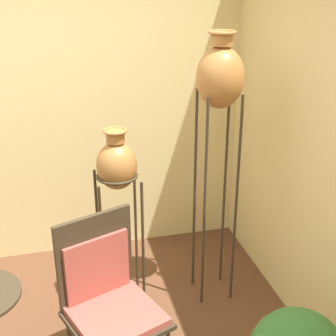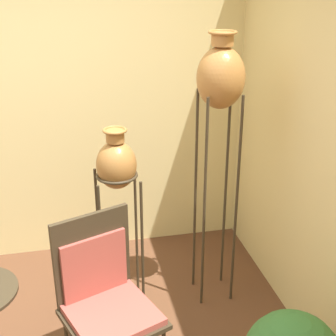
# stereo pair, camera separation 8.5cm
# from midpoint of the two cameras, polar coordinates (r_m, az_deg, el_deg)

# --- Properties ---
(wall_back) EXTENTS (7.54, 0.06, 2.70)m
(wall_back) POSITION_cam_midpoint_polar(r_m,az_deg,el_deg) (3.90, -17.66, 7.41)
(wall_back) COLOR beige
(wall_back) RESTS_ON ground_plane
(vase_stand_tall) EXTENTS (0.32, 0.32, 1.98)m
(vase_stand_tall) POSITION_cam_midpoint_polar(r_m,az_deg,el_deg) (3.10, 5.57, 10.24)
(vase_stand_tall) COLOR #382D1E
(vase_stand_tall) RESTS_ON ground_plane
(vase_stand_medium) EXTENTS (0.30, 0.30, 1.39)m
(vase_stand_medium) POSITION_cam_midpoint_polar(r_m,az_deg,el_deg) (3.11, -7.03, -0.19)
(vase_stand_medium) COLOR #382D1E
(vase_stand_medium) RESTS_ON ground_plane
(chair) EXTENTS (0.65, 0.64, 1.05)m
(chair) POSITION_cam_midpoint_polar(r_m,az_deg,el_deg) (2.83, -8.22, -15.11)
(chair) COLOR #382D1E
(chair) RESTS_ON ground_plane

